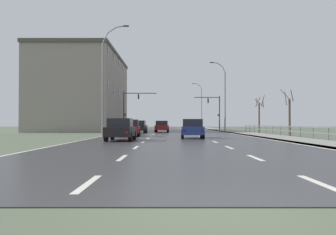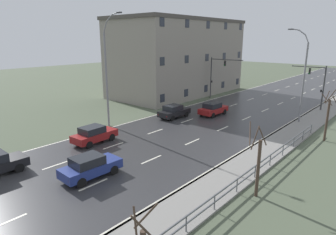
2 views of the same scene
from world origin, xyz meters
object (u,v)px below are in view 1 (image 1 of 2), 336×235
object	(u,v)px
traffic_signal_left	(130,105)
car_near_left	(193,129)
street_lamp_distant	(201,106)
car_distant	(130,128)
car_mid_centre	(139,127)
car_far_right	(121,129)
street_lamp_left_bank	(105,81)
traffic_signal_right	(215,108)
brick_building	(84,93)
car_far_left	(162,126)
street_lamp_midground	(224,97)

from	to	relation	value
traffic_signal_left	car_near_left	distance (m)	30.34
street_lamp_distant	car_distant	bearing A→B (deg)	-101.87
traffic_signal_left	car_mid_centre	size ratio (longest dim) A/B	1.53
car_far_right	car_distant	distance (m)	8.44
street_lamp_distant	car_mid_centre	bearing A→B (deg)	-104.87
street_lamp_left_bank	traffic_signal_left	distance (m)	20.55
street_lamp_distant	car_far_right	distance (m)	65.50
traffic_signal_right	traffic_signal_left	xyz separation A→B (m)	(-14.08, -1.99, 0.39)
street_lamp_distant	street_lamp_left_bank	size ratio (longest dim) A/B	0.97
street_lamp_distant	brick_building	xyz separation A→B (m)	(-21.86, -31.20, 0.63)
car_distant	car_near_left	bearing A→B (deg)	-40.42
street_lamp_distant	street_lamp_left_bank	distance (m)	53.73
street_lamp_distant	car_mid_centre	distance (m)	46.28
traffic_signal_left	car_mid_centre	world-z (taller)	traffic_signal_left
traffic_signal_left	traffic_signal_right	bearing A→B (deg)	8.04
car_near_left	car_mid_centre	size ratio (longest dim) A/B	1.00
traffic_signal_right	car_far_left	xyz separation A→B (m)	(-8.70, -11.21, -2.99)
car_far_right	car_near_left	world-z (taller)	same
car_distant	car_far_right	bearing A→B (deg)	-91.08
car_far_right	car_far_left	distance (m)	24.09
car_far_right	car_distant	world-z (taller)	same
car_near_left	car_mid_centre	world-z (taller)	same
traffic_signal_right	car_mid_centre	size ratio (longest dim) A/B	1.40
street_lamp_left_bank	traffic_signal_right	bearing A→B (deg)	57.06
street_lamp_distant	car_mid_centre	world-z (taller)	street_lamp_distant
street_lamp_left_bank	street_lamp_distant	bearing A→B (deg)	73.92
traffic_signal_right	brick_building	xyz separation A→B (m)	(-21.55, -2.06, 2.35)
car_far_left	car_near_left	size ratio (longest dim) A/B	1.00
street_lamp_distant	street_lamp_midground	bearing A→B (deg)	-90.01
street_lamp_midground	street_lamp_distant	size ratio (longest dim) A/B	0.91
street_lamp_midground	street_lamp_distant	world-z (taller)	street_lamp_distant
car_far_left	car_distant	distance (m)	15.76
car_far_left	car_distant	bearing A→B (deg)	-98.01
car_far_right	brick_building	xyz separation A→B (m)	(-10.36, 33.11, 5.34)
car_far_right	car_far_left	xyz separation A→B (m)	(2.49, 23.96, 0.00)
car_near_left	car_mid_centre	xyz separation A→B (m)	(-5.62, 15.65, 0.00)
street_lamp_midground	car_far_left	world-z (taller)	street_lamp_midground
street_lamp_midground	traffic_signal_right	bearing A→B (deg)	92.27
car_near_left	car_distant	distance (m)	7.00
car_far_right	car_distant	size ratio (longest dim) A/B	0.99
street_lamp_left_bank	traffic_signal_right	world-z (taller)	street_lamp_left_bank
street_lamp_distant	car_far_right	xyz separation A→B (m)	(-11.49, -64.31, -4.71)
street_lamp_midground	car_far_right	xyz separation A→B (m)	(-11.49, -27.44, -4.22)
street_lamp_distant	traffic_signal_right	distance (m)	29.19
traffic_signal_left	car_distant	world-z (taller)	traffic_signal_left
street_lamp_distant	car_near_left	size ratio (longest dim) A/B	2.70
street_lamp_left_bank	car_far_left	bearing A→B (deg)	62.49
car_mid_centre	brick_building	size ratio (longest dim) A/B	0.17
car_far_right	car_mid_centre	size ratio (longest dim) A/B	1.00
car_far_right	brick_building	size ratio (longest dim) A/B	0.17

